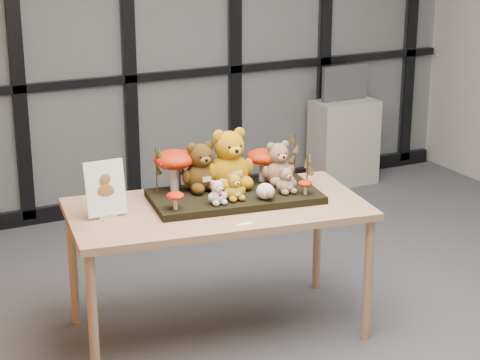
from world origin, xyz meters
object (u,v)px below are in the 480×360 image
bear_pooh_yellow (229,155)px  bear_brown_medium (201,164)px  bear_tan_back (278,160)px  monitor (345,83)px  plush_cream_hedgehog (265,190)px  display_table (217,217)px  mushroom_back_right (263,164)px  mushroom_front_left (175,200)px  sign_holder (106,191)px  mushroom_back_left (174,168)px  bear_beige_small (286,178)px  diorama_tray (235,196)px  mushroom_front_right (305,187)px  cabinet (343,142)px  bear_small_yellow (234,185)px  bear_white_bow (217,190)px

bear_pooh_yellow → bear_brown_medium: 0.17m
bear_tan_back → monitor: (1.71, 1.91, -0.05)m
plush_cream_hedgehog → display_table: bearing=160.7°
mushroom_back_right → monitor: bearing=46.1°
bear_tan_back → mushroom_front_left: bearing=-159.4°
display_table → sign_holder: (-0.60, 0.11, 0.21)m
mushroom_back_left → sign_holder: size_ratio=0.85×
bear_beige_small → mushroom_back_right: bearing=101.5°
plush_cream_hedgehog → monitor: size_ratio=0.23×
bear_tan_back → plush_cream_hedgehog: bearing=-123.4°
diorama_tray → display_table: bearing=-153.4°
mushroom_front_left → monitor: monitor is taller
bear_brown_medium → plush_cream_hedgehog: 0.41m
mushroom_back_right → mushroom_front_right: (0.10, -0.32, -0.06)m
bear_beige_small → cabinet: bear_beige_small is taller
bear_small_yellow → display_table: bearing=151.1°
diorama_tray → mushroom_back_right: 0.30m
display_table → bear_tan_back: (0.43, 0.10, 0.24)m
plush_cream_hedgehog → mushroom_front_right: 0.24m
plush_cream_hedgehog → monitor: bearing=56.5°
mushroom_front_left → cabinet: size_ratio=0.14×
bear_pooh_yellow → sign_holder: (-0.74, -0.05, -0.09)m
bear_tan_back → mushroom_front_left: (-0.70, -0.15, -0.08)m
bear_white_bow → monitor: bearing=52.2°
plush_cream_hedgehog → mushroom_front_right: plush_cream_hedgehog is taller
mushroom_back_right → sign_holder: 0.97m
bear_tan_back → monitor: bearing=56.5°
mushroom_back_left → mushroom_front_right: bearing=-32.0°
cabinet → mushroom_back_right: bearing=-134.2°
bear_white_bow → bear_beige_small: (0.42, -0.01, 0.01)m
monitor → bear_beige_small: bearing=-130.0°
display_table → bear_beige_small: bearing=-3.6°
diorama_tray → mushroom_front_left: mushroom_front_left is taller
bear_brown_medium → mushroom_front_left: (-0.25, -0.23, -0.10)m
bear_beige_small → mushroom_front_right: 0.12m
bear_tan_back → plush_cream_hedgehog: size_ratio=2.78×
mushroom_front_left → bear_beige_small: bearing=-2.4°
bear_small_yellow → mushroom_back_left: (-0.23, 0.30, 0.05)m
cabinet → sign_holder: bearing=-145.4°
cabinet → monitor: size_ratio=1.73×
bear_white_bow → bear_beige_small: bearing=7.6°
plush_cream_hedgehog → mushroom_front_right: (0.24, -0.03, -0.00)m
diorama_tray → bear_brown_medium: (-0.14, 0.14, 0.17)m
bear_pooh_yellow → bear_small_yellow: size_ratio=2.26×
diorama_tray → bear_tan_back: bear_tan_back is taller
bear_beige_small → mushroom_back_left: size_ratio=0.65×
plush_cream_hedgehog → sign_holder: sign_holder is taller
display_table → mushroom_back_left: bearing=130.9°
bear_pooh_yellow → mushroom_back_left: 0.32m
bear_pooh_yellow → sign_holder: size_ratio=1.24×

